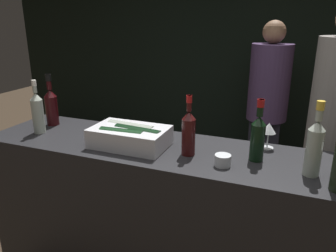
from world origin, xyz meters
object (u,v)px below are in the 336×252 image
object	(u,v)px
red_wine_bottle_tall	(189,131)
rose_wine_bottle	(315,145)
ice_bin_with_bottles	(130,136)
red_wine_bottle_black_foil	(51,105)
candle_votive	(223,160)
person_in_hoodie	(267,103)
red_wine_bottle_burgundy	(258,135)
white_wine_bottle	(38,112)
person_blond_tee	(336,132)
wine_glass	(269,129)

from	to	relation	value
red_wine_bottle_tall	rose_wine_bottle	distance (m)	0.61
ice_bin_with_bottles	red_wine_bottle_black_foil	xyz separation A→B (m)	(-0.68, 0.15, 0.08)
candle_votive	person_in_hoodie	size ratio (longest dim) A/B	0.05
candle_votive	person_in_hoodie	world-z (taller)	person_in_hoodie
ice_bin_with_bottles	red_wine_bottle_burgundy	distance (m)	0.70
ice_bin_with_bottles	rose_wine_bottle	distance (m)	0.96
candle_votive	white_wine_bottle	size ratio (longest dim) A/B	0.24
red_wine_bottle_tall	person_blond_tee	bearing A→B (deg)	43.28
candle_votive	red_wine_bottle_burgundy	size ratio (longest dim) A/B	0.25
white_wine_bottle	rose_wine_bottle	bearing A→B (deg)	-0.16
red_wine_bottle_burgundy	red_wine_bottle_tall	bearing A→B (deg)	-170.52
red_wine_bottle_black_foil	red_wine_bottle_burgundy	distance (m)	1.38
ice_bin_with_bottles	rose_wine_bottle	xyz separation A→B (m)	(0.96, -0.01, 0.09)
wine_glass	person_blond_tee	bearing A→B (deg)	50.99
wine_glass	red_wine_bottle_burgundy	xyz separation A→B (m)	(-0.04, -0.19, 0.02)
candle_votive	white_wine_bottle	bearing A→B (deg)	177.19
red_wine_bottle_black_foil	wine_glass	bearing A→B (deg)	4.02
ice_bin_with_bottles	red_wine_bottle_burgundy	xyz separation A→B (m)	(0.70, 0.06, 0.07)
ice_bin_with_bottles	person_blond_tee	distance (m)	1.34
person_in_hoodie	person_blond_tee	distance (m)	1.10
candle_votive	person_blond_tee	bearing A→B (deg)	54.60
ice_bin_with_bottles	candle_votive	world-z (taller)	ice_bin_with_bottles
red_wine_bottle_tall	red_wine_bottle_burgundy	bearing A→B (deg)	9.48
red_wine_bottle_burgundy	person_in_hoodie	xyz separation A→B (m)	(-0.09, 1.64, -0.22)
ice_bin_with_bottles	red_wine_bottle_tall	world-z (taller)	red_wine_bottle_tall
wine_glass	person_blond_tee	distance (m)	0.63
person_in_hoodie	wine_glass	bearing A→B (deg)	-38.23
candle_votive	red_wine_bottle_black_foil	distance (m)	1.26
white_wine_bottle	person_in_hoodie	xyz separation A→B (m)	(1.25, 1.71, -0.23)
red_wine_bottle_tall	person_blond_tee	distance (m)	1.07
wine_glass	red_wine_bottle_tall	bearing A→B (deg)	-147.13
ice_bin_with_bottles	white_wine_bottle	xyz separation A→B (m)	(-0.65, -0.01, 0.08)
candle_votive	rose_wine_bottle	world-z (taller)	rose_wine_bottle
white_wine_bottle	red_wine_bottle_burgundy	bearing A→B (deg)	3.11
red_wine_bottle_tall	red_wine_bottle_burgundy	distance (m)	0.35
red_wine_bottle_black_foil	person_in_hoodie	distance (m)	2.02
ice_bin_with_bottles	wine_glass	world-z (taller)	wine_glass
red_wine_bottle_tall	person_in_hoodie	size ratio (longest dim) A/B	0.19
red_wine_bottle_black_foil	person_blond_tee	distance (m)	1.90
ice_bin_with_bottles	person_blond_tee	world-z (taller)	person_blond_tee
white_wine_bottle	red_wine_bottle_tall	bearing A→B (deg)	0.85
white_wine_bottle	person_blond_tee	xyz separation A→B (m)	(1.77, 0.75, -0.15)
person_blond_tee	red_wine_bottle_burgundy	bearing A→B (deg)	27.59
red_wine_bottle_black_foil	person_in_hoodie	world-z (taller)	person_in_hoodie
person_in_hoodie	person_blond_tee	xyz separation A→B (m)	(0.52, -0.97, 0.08)
wine_glass	red_wine_bottle_tall	distance (m)	0.46
candle_votive	person_in_hoodie	bearing A→B (deg)	88.28
red_wine_bottle_burgundy	white_wine_bottle	bearing A→B (deg)	-176.89
ice_bin_with_bottles	person_in_hoodie	bearing A→B (deg)	70.44
ice_bin_with_bottles	person_blond_tee	xyz separation A→B (m)	(1.12, 0.74, -0.07)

